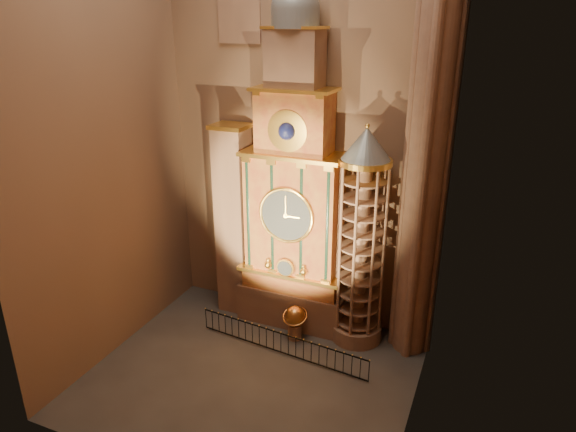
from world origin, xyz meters
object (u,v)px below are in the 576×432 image
at_px(astronomical_clock, 294,202).
at_px(iron_railing, 281,343).
at_px(stair_turret, 361,241).
at_px(portrait_tower, 234,221).
at_px(celestial_globe, 295,319).

bearing_deg(astronomical_clock, iron_railing, -79.04).
xyz_separation_m(astronomical_clock, stair_turret, (3.50, -0.26, -1.41)).
xyz_separation_m(astronomical_clock, portrait_tower, (-3.40, 0.02, -1.53)).
distance_m(astronomical_clock, stair_turret, 3.78).
height_order(astronomical_clock, iron_railing, astronomical_clock).
height_order(astronomical_clock, stair_turret, astronomical_clock).
relative_size(portrait_tower, stair_turret, 0.94).
height_order(astronomical_clock, celestial_globe, astronomical_clock).
bearing_deg(iron_railing, astronomical_clock, 100.96).
height_order(celestial_globe, iron_railing, celestial_globe).
height_order(portrait_tower, stair_turret, stair_turret).
distance_m(celestial_globe, iron_railing, 1.54).
xyz_separation_m(stair_turret, iron_railing, (-2.92, -2.75, -4.66)).
relative_size(celestial_globe, iron_railing, 0.21).
height_order(stair_turret, celestial_globe, stair_turret).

